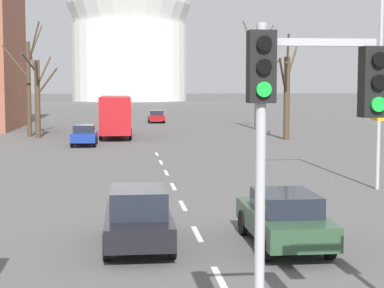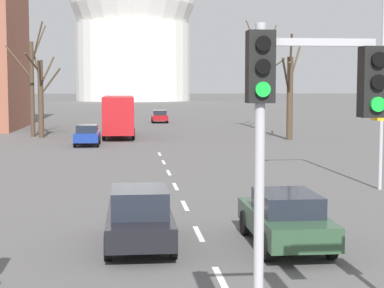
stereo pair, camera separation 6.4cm
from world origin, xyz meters
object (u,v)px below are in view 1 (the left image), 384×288
sedan_near_left (84,135)px  sedan_far_left (156,116)px  sedan_mid_centre (284,218)px  street_lamp_right (371,51)px  sedan_near_right (138,217)px  traffic_signal_centre_tall (300,117)px  city_bus (116,113)px

sedan_near_left → sedan_far_left: size_ratio=0.98×
sedan_near_left → sedan_mid_centre: 31.39m
sedan_far_left → street_lamp_right: bearing=-83.0°
sedan_mid_centre → sedan_far_left: same height
sedan_near_right → sedan_mid_centre: (3.91, -0.36, -0.03)m
traffic_signal_centre_tall → city_bus: traffic_signal_centre_tall is taller
sedan_near_right → city_bus: 38.47m
city_bus → street_lamp_right: bearing=-70.0°
sedan_mid_centre → sedan_near_left: bearing=103.1°
street_lamp_right → sedan_near_right: (-9.83, -8.73, -4.94)m
sedan_mid_centre → sedan_far_left: bearing=90.3°
sedan_mid_centre → city_bus: 39.13m
traffic_signal_centre_tall → city_bus: 47.17m
sedan_mid_centre → city_bus: (-4.92, 38.80, 1.26)m
street_lamp_right → sedan_far_left: 51.71m
sedan_near_left → sedan_near_right: bearing=-83.9°
sedan_far_left → traffic_signal_centre_tall: bearing=-91.3°
street_lamp_right → traffic_signal_centre_tall: bearing=-114.3°
sedan_far_left → city_bus: city_bus is taller
traffic_signal_centre_tall → sedan_far_left: 68.51m
traffic_signal_centre_tall → sedan_near_left: bearing=97.7°
traffic_signal_centre_tall → sedan_far_left: (1.60, 68.42, -3.13)m
city_bus → sedan_near_right: bearing=-88.5°
sedan_mid_centre → sedan_far_left: 60.18m
sedan_near_left → sedan_mid_centre: bearing=-76.9°
sedan_near_right → city_bus: (-1.01, 38.43, 1.23)m
sedan_near_right → street_lamp_right: bearing=41.6°
traffic_signal_centre_tall → sedan_mid_centre: size_ratio=1.13×
sedan_near_right → traffic_signal_centre_tall: bearing=-76.9°
sedan_mid_centre → sedan_far_left: (-0.31, 60.18, -0.02)m
city_bus → traffic_signal_centre_tall: bearing=-86.3°
traffic_signal_centre_tall → sedan_near_left: 39.29m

